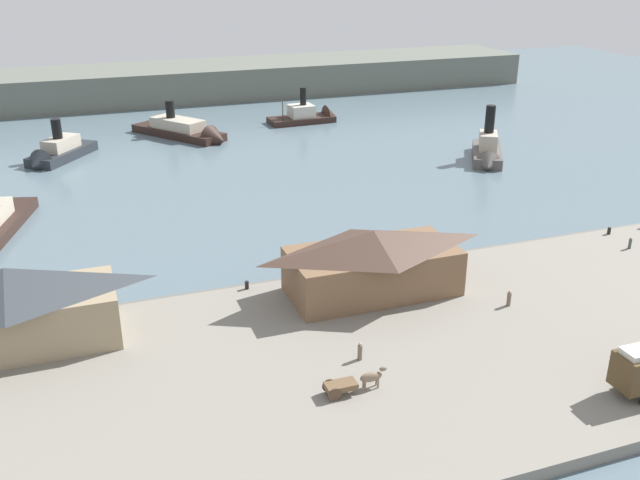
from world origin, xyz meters
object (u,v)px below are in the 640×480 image
Objects in this scene: ferry_shed_central_terminal at (10,307)px; ferry_shed_customs_shed at (373,261)px; pedestrian_walking_east at (360,352)px; mooring_post_center_east at (609,231)px; ferry_approaching_west at (310,116)px; ferry_outer_harbor at (56,153)px; pedestrian_standing_center at (509,299)px; ferry_near_quay at (487,152)px; ferry_approaching_east at (188,132)px; horse_cart at (353,382)px; pedestrian_near_east_shed at (630,243)px; mooring_post_center_west at (247,285)px.

ferry_shed_customs_shed is (35.82, -1.04, -0.46)m from ferry_shed_central_terminal.
pedestrian_walking_east is 1.97× the size of mooring_post_center_east.
ferry_approaching_west is 55.10m from ferry_outer_harbor.
ferry_shed_central_terminal is at bearing 169.65° from pedestrian_standing_center.
ferry_near_quay is 59.32m from ferry_approaching_east.
pedestrian_standing_center reaches higher than pedestrian_walking_east.
ferry_near_quay is at bearing 48.83° from pedestrian_walking_east.
horse_cart reaches higher than mooring_post_center_east.
ferry_shed_customs_shed is 0.82× the size of ferry_approaching_east.
ferry_shed_central_terminal reaches higher than pedestrian_near_east_shed.
mooring_post_center_east is 0.06× the size of ferry_near_quay.
ferry_shed_customs_shed is 76.31m from ferry_outer_harbor.
ferry_approaching_west is (28.21, 95.29, -0.75)m from pedestrian_walking_east.
horse_cart is at bearing -91.60° from ferry_approaching_east.
ferry_approaching_west is (28.09, 5.38, -0.11)m from ferry_approaching_east.
ferry_shed_central_terminal is 82.37m from ferry_approaching_east.
ferry_shed_central_terminal is 10.73× the size of pedestrian_walking_east.
ferry_approaching_west reaches higher than ferry_outer_harbor.
ferry_approaching_east is 26.62m from ferry_outer_harbor.
ferry_outer_harbor is (-25.12, 81.42, -0.53)m from pedestrian_walking_east.
ferry_outer_harbor is (-73.09, 26.57, -0.35)m from ferry_near_quay.
pedestrian_standing_center is at bearing -152.14° from mooring_post_center_east.
ferry_approaching_west is (30.73, 99.70, -0.87)m from horse_cart.
ferry_outer_harbor is (-66.53, 69.31, -0.41)m from pedestrian_near_east_shed.
pedestrian_standing_center is 1.97× the size of mooring_post_center_east.
pedestrian_near_east_shed reaches higher than mooring_post_center_west.
pedestrian_standing_center is 0.08× the size of ferry_approaching_east.
mooring_post_center_west is at bearing 99.33° from horse_cart.
pedestrian_standing_center reaches higher than pedestrian_near_east_shed.
horse_cart is 0.35× the size of ferry_outer_harbor.
mooring_post_center_west is at bearing -94.90° from ferry_approaching_east.
ferry_near_quay is (50.49, 59.27, -0.31)m from horse_cart.
ferry_approaching_west is at bearing 83.99° from pedestrian_standing_center.
mooring_post_center_west is at bearing 10.43° from ferry_shed_central_terminal.
mooring_post_center_west is (23.23, 4.28, -3.64)m from ferry_shed_central_terminal.
horse_cart is 22.07m from mooring_post_center_west.
horse_cart is at bearing -159.38° from pedestrian_near_east_shed.
pedestrian_near_east_shed is (41.41, 12.11, -0.12)m from pedestrian_walking_east.
pedestrian_standing_center is 1.97× the size of mooring_post_center_west.
pedestrian_standing_center is at bearing -96.01° from ferry_approaching_west.
mooring_post_center_east is at bearing 25.36° from horse_cart.
ferry_shed_customs_shed is 3.29× the size of horse_cart.
ferry_near_quay is at bearing -36.22° from ferry_approaching_east.
horse_cart is at bearing -80.67° from mooring_post_center_west.
ferry_shed_central_terminal is 10.70× the size of pedestrian_standing_center.
mooring_post_center_east is at bearing -98.47° from ferry_near_quay.
pedestrian_near_east_shed is 0.09× the size of ferry_outer_harbor.
ferry_shed_customs_shed is at bearing -22.89° from mooring_post_center_west.
ferry_shed_customs_shed is 10.32× the size of pedestrian_standing_center.
ferry_outer_harbor is at bearing -161.41° from ferry_approaching_east.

